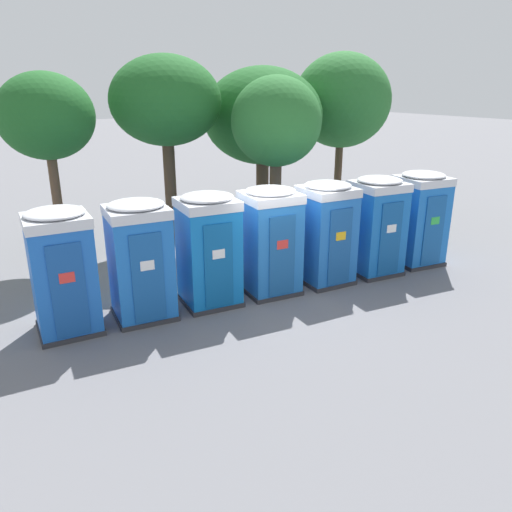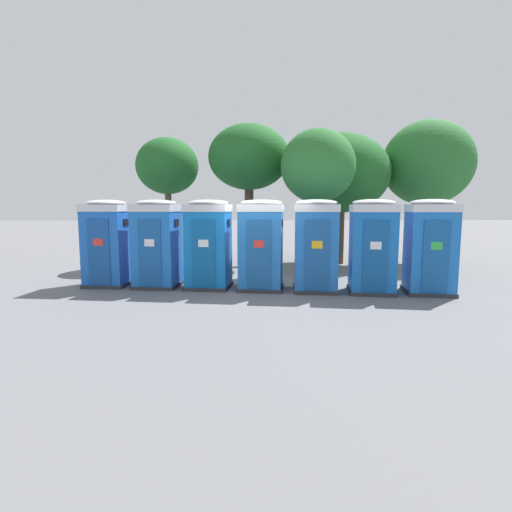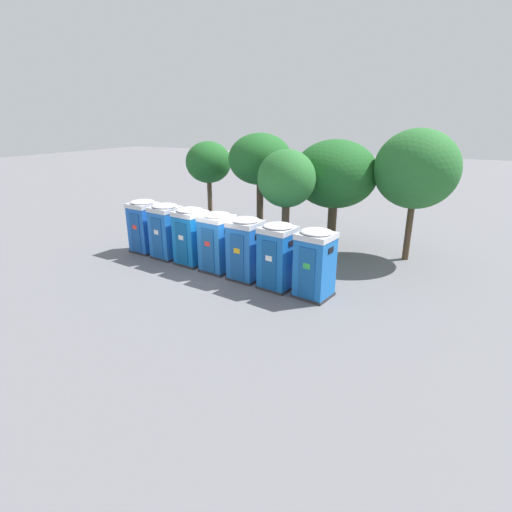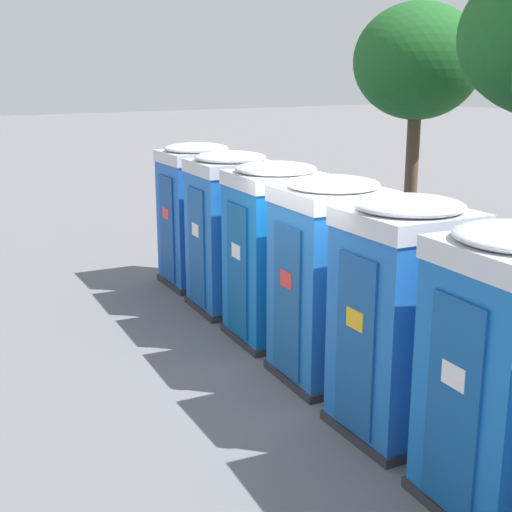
# 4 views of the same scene
# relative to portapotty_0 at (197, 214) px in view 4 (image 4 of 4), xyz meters

# --- Properties ---
(ground_plane) EXTENTS (120.00, 120.00, 0.00)m
(ground_plane) POSITION_rel_portapotty_0_xyz_m (4.52, -0.59, -1.28)
(ground_plane) COLOR slate
(portapotty_0) EXTENTS (1.32, 1.32, 2.54)m
(portapotty_0) POSITION_rel_portapotty_0_xyz_m (0.00, 0.00, 0.00)
(portapotty_0) COLOR #2D2D33
(portapotty_0) RESTS_ON ground
(portapotty_1) EXTENTS (1.39, 1.36, 2.54)m
(portapotty_1) POSITION_rel_portapotty_0_xyz_m (1.50, -0.23, -0.00)
(portapotty_1) COLOR #2D2D33
(portapotty_1) RESTS_ON ground
(portapotty_2) EXTENTS (1.38, 1.36, 2.54)m
(portapotty_2) POSITION_rel_portapotty_0_xyz_m (3.01, -0.42, -0.00)
(portapotty_2) COLOR #2D2D33
(portapotty_2) RESTS_ON ground
(portapotty_3) EXTENTS (1.38, 1.36, 2.54)m
(portapotty_3) POSITION_rel_portapotty_0_xyz_m (4.51, -0.65, -0.00)
(portapotty_3) COLOR #2D2D33
(portapotty_3) RESTS_ON ground
(portapotty_4) EXTENTS (1.32, 1.32, 2.54)m
(portapotty_4) POSITION_rel_portapotty_0_xyz_m (6.01, -0.91, 0.00)
(portapotty_4) COLOR #2D2D33
(portapotty_4) RESTS_ON ground
(portapotty_5) EXTENTS (1.38, 1.37, 2.54)m
(portapotty_5) POSITION_rel_portapotty_0_xyz_m (7.51, -1.15, -0.00)
(portapotty_5) COLOR #2D2D33
(portapotty_5) RESTS_ON ground
(street_tree_4) EXTENTS (2.44, 2.44, 5.03)m
(street_tree_4) POSITION_rel_portapotty_0_xyz_m (0.99, 4.27, 2.62)
(street_tree_4) COLOR brown
(street_tree_4) RESTS_ON ground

